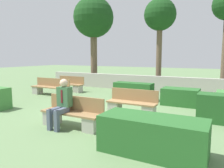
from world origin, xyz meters
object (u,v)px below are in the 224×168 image
at_px(bench_left_side, 69,86).
at_px(tree_leftmost, 94,19).
at_px(bench_back, 132,105).
at_px(person_seated_man, 62,101).
at_px(bench_front, 72,116).
at_px(tree_center_left, 160,17).
at_px(bench_right_side, 50,89).

bearing_deg(bench_left_side, tree_leftmost, 90.70).
relative_size(bench_back, person_seated_man, 1.28).
relative_size(bench_front, bench_left_side, 1.08).
relative_size(bench_back, tree_center_left, 0.32).
bearing_deg(bench_left_side, tree_center_left, 33.05).
height_order(bench_front, tree_leftmost, tree_leftmost).
distance_m(bench_front, bench_left_side, 6.18).
xyz_separation_m(bench_right_side, person_seated_man, (3.83, -3.55, 0.40)).
distance_m(bench_back, tree_leftmost, 8.81).
relative_size(bench_left_side, person_seated_man, 1.27).
bearing_deg(tree_center_left, tree_leftmost, -177.36).
height_order(bench_right_side, person_seated_man, person_seated_man).
distance_m(bench_right_side, bench_back, 5.20).
distance_m(bench_left_side, tree_leftmost, 5.07).
relative_size(bench_left_side, bench_back, 0.99).
distance_m(bench_left_side, tree_center_left, 6.43).
height_order(bench_left_side, person_seated_man, person_seated_man).
xyz_separation_m(bench_front, bench_right_side, (-4.07, 3.42, 0.01)).
bearing_deg(bench_right_side, tree_center_left, 59.18).
xyz_separation_m(tree_leftmost, tree_center_left, (4.37, 0.20, -0.21)).
xyz_separation_m(person_seated_man, tree_leftmost, (-4.07, 7.93, 3.63)).
height_order(bench_front, bench_right_side, same).
distance_m(bench_left_side, bench_back, 5.62).
xyz_separation_m(bench_back, person_seated_man, (-1.16, -2.10, 0.41)).
height_order(bench_left_side, bench_back, same).
xyz_separation_m(bench_right_side, tree_leftmost, (-0.23, 4.38, 4.02)).
relative_size(bench_front, bench_back, 1.07).
bearing_deg(bench_right_side, bench_front, -28.79).
xyz_separation_m(bench_front, bench_back, (0.93, 1.97, -0.01)).
height_order(bench_left_side, tree_leftmost, tree_leftmost).
bearing_deg(person_seated_man, bench_left_side, 127.28).
distance_m(bench_front, bench_back, 2.18).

